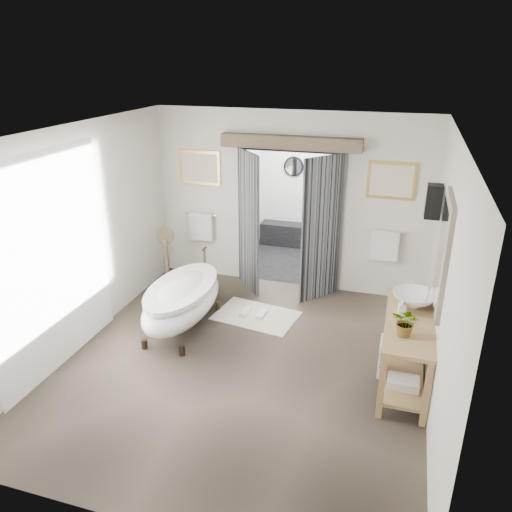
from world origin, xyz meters
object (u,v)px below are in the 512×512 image
clawfoot_tub (182,300)px  basin (414,300)px  rug (256,316)px  vanity (405,345)px

clawfoot_tub → basin: bearing=-1.0°
rug → basin: 2.48m
clawfoot_tub → vanity: bearing=-7.7°
vanity → rug: vanity is taller
vanity → basin: (0.06, 0.36, 0.44)m
clawfoot_tub → basin: size_ratio=3.56×
rug → basin: (2.19, -0.68, 0.93)m
clawfoot_tub → basin: 3.14m
clawfoot_tub → rug: size_ratio=1.56×
basin → clawfoot_tub: bearing=158.0°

